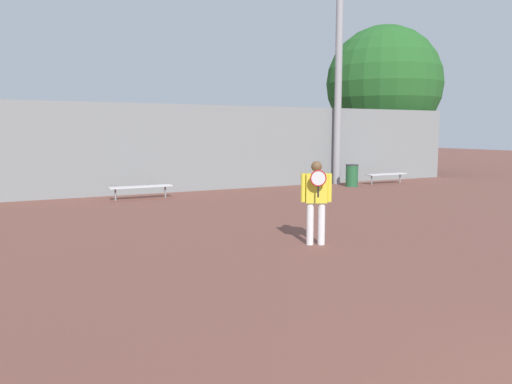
{
  "coord_description": "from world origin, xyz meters",
  "views": [
    {
      "loc": [
        -4.09,
        -1.18,
        2.22
      ],
      "look_at": [
        0.7,
        8.05,
        0.96
      ],
      "focal_mm": 35.0,
      "sensor_mm": 36.0,
      "label": 1
    }
  ],
  "objects_px": {
    "tennis_player": "(316,197)",
    "bench_courtside_far": "(141,187)",
    "bench_courtside_near": "(386,175)",
    "trash_bin": "(352,175)",
    "tree_green_broad": "(384,84)",
    "light_pole_center_back": "(340,23)"
  },
  "relations": [
    {
      "from": "bench_courtside_near",
      "to": "light_pole_center_back",
      "type": "relative_size",
      "value": 0.16
    },
    {
      "from": "bench_courtside_far",
      "to": "trash_bin",
      "type": "bearing_deg",
      "value": -0.88
    },
    {
      "from": "light_pole_center_back",
      "to": "bench_courtside_far",
      "type": "bearing_deg",
      "value": -173.44
    },
    {
      "from": "tennis_player",
      "to": "trash_bin",
      "type": "bearing_deg",
      "value": 74.86
    },
    {
      "from": "tennis_player",
      "to": "trash_bin",
      "type": "relative_size",
      "value": 1.84
    },
    {
      "from": "bench_courtside_far",
      "to": "trash_bin",
      "type": "xyz_separation_m",
      "value": [
        8.61,
        -0.13,
        0.05
      ]
    },
    {
      "from": "tennis_player",
      "to": "bench_courtside_far",
      "type": "height_order",
      "value": "tennis_player"
    },
    {
      "from": "trash_bin",
      "to": "tree_green_broad",
      "type": "distance_m",
      "value": 8.32
    },
    {
      "from": "light_pole_center_back",
      "to": "trash_bin",
      "type": "height_order",
      "value": "light_pole_center_back"
    },
    {
      "from": "trash_bin",
      "to": "tree_green_broad",
      "type": "bearing_deg",
      "value": 39.16
    },
    {
      "from": "trash_bin",
      "to": "bench_courtside_near",
      "type": "bearing_deg",
      "value": 3.92
    },
    {
      "from": "tennis_player",
      "to": "trash_bin",
      "type": "height_order",
      "value": "tennis_player"
    },
    {
      "from": "tennis_player",
      "to": "bench_courtside_near",
      "type": "distance_m",
      "value": 12.36
    },
    {
      "from": "bench_courtside_near",
      "to": "trash_bin",
      "type": "relative_size",
      "value": 2.19
    },
    {
      "from": "bench_courtside_far",
      "to": "tree_green_broad",
      "type": "relative_size",
      "value": 0.27
    },
    {
      "from": "bench_courtside_near",
      "to": "trash_bin",
      "type": "bearing_deg",
      "value": -176.08
    },
    {
      "from": "tree_green_broad",
      "to": "trash_bin",
      "type": "bearing_deg",
      "value": -140.84
    },
    {
      "from": "bench_courtside_near",
      "to": "bench_courtside_far",
      "type": "xyz_separation_m",
      "value": [
        -10.55,
        0.0,
        0.0
      ]
    },
    {
      "from": "tennis_player",
      "to": "bench_courtside_near",
      "type": "xyz_separation_m",
      "value": [
        9.21,
        8.23,
        -0.55
      ]
    },
    {
      "from": "light_pole_center_back",
      "to": "trash_bin",
      "type": "relative_size",
      "value": 13.44
    },
    {
      "from": "bench_courtside_near",
      "to": "tree_green_broad",
      "type": "xyz_separation_m",
      "value": [
        3.6,
        4.38,
        4.3
      ]
    },
    {
      "from": "bench_courtside_far",
      "to": "trash_bin",
      "type": "height_order",
      "value": "trash_bin"
    }
  ]
}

